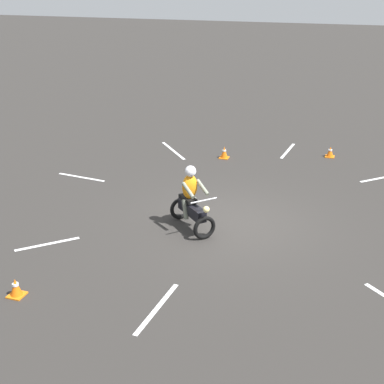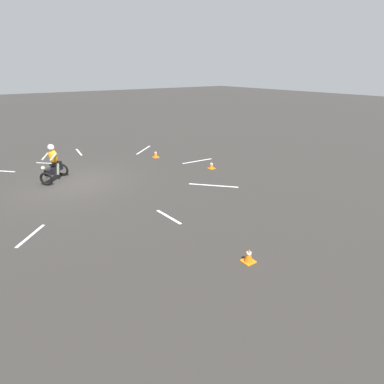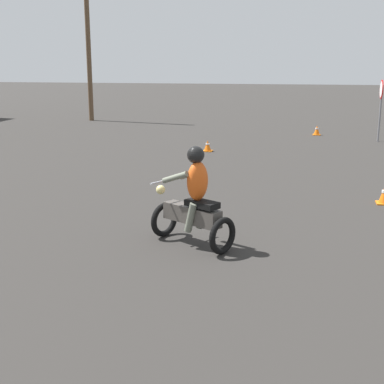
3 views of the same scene
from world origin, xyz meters
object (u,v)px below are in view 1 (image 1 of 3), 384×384
(traffic_cone_mid_center, at_px, (224,153))
(traffic_cone_far_center, at_px, (16,288))
(motorcycle_rider_foreground, at_px, (191,202))
(traffic_cone_mid_left, at_px, (330,152))

(traffic_cone_mid_center, height_order, traffic_cone_far_center, traffic_cone_mid_center)
(traffic_cone_mid_center, relative_size, traffic_cone_far_center, 1.06)
(motorcycle_rider_foreground, distance_m, traffic_cone_mid_left, 7.48)
(traffic_cone_mid_center, bearing_deg, traffic_cone_far_center, -9.85)
(motorcycle_rider_foreground, height_order, traffic_cone_far_center, motorcycle_rider_foreground)
(traffic_cone_mid_center, height_order, traffic_cone_mid_left, traffic_cone_mid_center)
(traffic_cone_mid_left, xyz_separation_m, traffic_cone_far_center, (10.95, -5.17, 0.01))
(traffic_cone_mid_center, distance_m, traffic_cone_mid_left, 3.73)
(traffic_cone_mid_center, bearing_deg, motorcycle_rider_foreground, 6.85)
(motorcycle_rider_foreground, relative_size, traffic_cone_mid_left, 4.42)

